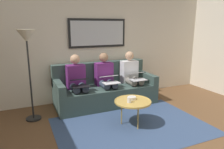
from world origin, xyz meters
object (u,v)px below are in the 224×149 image
object	(u,v)px
person_middle	(106,77)
standing_lamp	(27,46)
cup	(129,100)
person_left	(131,75)
coffee_table	(133,102)
person_right	(77,80)
laptop_white	(110,79)
bowl	(132,98)
laptop_silver	(136,76)
laptop_black	(80,82)
framed_mirror	(98,33)
couch	(105,90)

from	to	relation	value
person_middle	standing_lamp	size ratio (longest dim) A/B	0.69
cup	person_left	world-z (taller)	person_left
coffee_table	person_right	bearing A→B (deg)	-59.35
laptop_white	standing_lamp	distance (m)	1.72
bowl	laptop_silver	size ratio (longest dim) A/B	0.40
laptop_white	laptop_black	bearing A→B (deg)	0.03
person_right	laptop_black	bearing A→B (deg)	90.00
cup	laptop_black	xyz separation A→B (m)	(0.59, -0.95, 0.13)
coffee_table	laptop_silver	world-z (taller)	laptop_silver
person_left	person_middle	distance (m)	0.64
bowl	laptop_black	world-z (taller)	laptop_black
standing_lamp	laptop_black	bearing A→B (deg)	177.26
framed_mirror	laptop_silver	xyz separation A→B (m)	(-0.64, 0.69, -0.92)
person_middle	person_right	distance (m)	0.64
person_right	coffee_table	bearing A→B (deg)	120.65
laptop_silver	person_middle	distance (m)	0.68
person_left	person_right	size ratio (longest dim) A/B	1.00
bowl	person_middle	world-z (taller)	person_middle
coffee_table	cup	size ratio (longest dim) A/B	7.13
framed_mirror	cup	xyz separation A→B (m)	(0.05, 1.65, -1.06)
bowl	person_left	bearing A→B (deg)	-118.27
laptop_white	person_right	world-z (taller)	person_right
person_left	laptop_white	xyz separation A→B (m)	(0.64, 0.24, 0.02)
coffee_table	person_right	xyz separation A→B (m)	(0.68, -1.15, 0.18)
cup	person_right	distance (m)	1.33
bowl	laptop_white	xyz separation A→B (m)	(0.06, -0.83, 0.16)
bowl	laptop_black	size ratio (longest dim) A/B	0.44
laptop_black	framed_mirror	bearing A→B (deg)	-132.46
laptop_black	person_middle	bearing A→B (deg)	-159.25
laptop_white	laptop_black	world-z (taller)	laptop_white
couch	framed_mirror	size ratio (longest dim) A/B	1.62
couch	person_right	world-z (taller)	person_right
coffee_table	bowl	xyz separation A→B (m)	(-0.02, -0.08, 0.04)
person_right	laptop_black	xyz separation A→B (m)	(0.00, 0.24, 0.02)
framed_mirror	person_left	world-z (taller)	framed_mirror
person_left	laptop_black	world-z (taller)	person_left
cup	bowl	world-z (taller)	cup
laptop_white	framed_mirror	bearing A→B (deg)	-90.00
framed_mirror	person_middle	size ratio (longest dim) A/B	1.19
laptop_silver	laptop_black	bearing A→B (deg)	0.22
person_left	laptop_silver	world-z (taller)	person_left
cup	person_left	xyz separation A→B (m)	(-0.69, -1.19, 0.12)
coffee_table	bowl	bearing A→B (deg)	-106.50
framed_mirror	bowl	distance (m)	1.87
laptop_silver	cup	bearing A→B (deg)	53.99
bowl	person_middle	distance (m)	1.08
couch	cup	distance (m)	1.27
person_left	laptop_black	xyz separation A→B (m)	(1.28, 0.24, 0.02)
person_middle	laptop_black	xyz separation A→B (m)	(0.64, 0.24, 0.02)
cup	bowl	size ratio (longest dim) A/B	0.59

